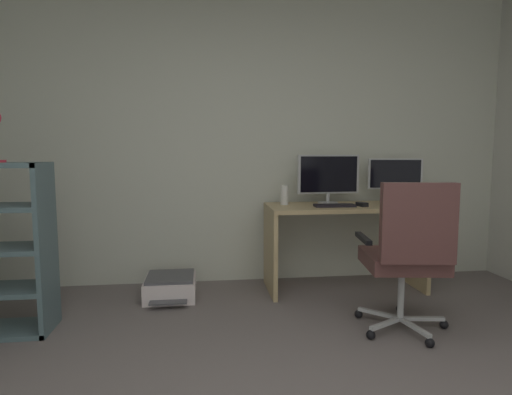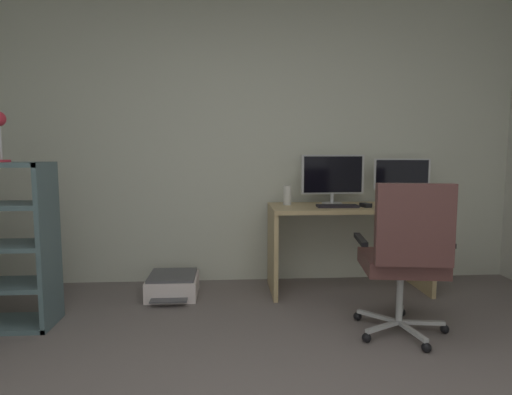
{
  "view_description": "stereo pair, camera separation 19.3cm",
  "coord_description": "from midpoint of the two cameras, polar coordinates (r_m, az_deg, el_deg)",
  "views": [
    {
      "loc": [
        -0.3,
        -1.19,
        1.19
      ],
      "look_at": [
        0.1,
        2.01,
        0.85
      ],
      "focal_mm": 29.5,
      "sensor_mm": 36.0,
      "label": 1
    },
    {
      "loc": [
        -0.11,
        -1.21,
        1.19
      ],
      "look_at": [
        0.1,
        2.01,
        0.85
      ],
      "focal_mm": 29.5,
      "sensor_mm": 36.0,
      "label": 2
    }
  ],
  "objects": [
    {
      "name": "wall_back",
      "position": [
        3.93,
        -0.81,
        7.99
      ],
      "size": [
        5.13,
        0.1,
        2.66
      ],
      "primitive_type": "cube",
      "color": "beige",
      "rests_on": "ground"
    },
    {
      "name": "desk",
      "position": [
        3.74,
        13.8,
        -4.22
      ],
      "size": [
        1.34,
        0.58,
        0.75
      ],
      "color": "tan",
      "rests_on": "ground"
    },
    {
      "name": "monitor_main",
      "position": [
        3.79,
        11.78,
        2.87
      ],
      "size": [
        0.56,
        0.18,
        0.43
      ],
      "color": "#B2B5B7",
      "rests_on": "desk"
    },
    {
      "name": "monitor_secondary",
      "position": [
        4.0,
        20.44,
        2.68
      ],
      "size": [
        0.48,
        0.18,
        0.4
      ],
      "color": "#B2B5B7",
      "rests_on": "desk"
    },
    {
      "name": "keyboard",
      "position": [
        3.58,
        12.5,
        -1.15
      ],
      "size": [
        0.34,
        0.14,
        0.02
      ],
      "primitive_type": "cube",
      "rotation": [
        0.0,
        0.0,
        -0.03
      ],
      "color": "black",
      "rests_on": "desk"
    },
    {
      "name": "computer_mouse",
      "position": [
        3.65,
        16.12,
        -1.0
      ],
      "size": [
        0.09,
        0.11,
        0.03
      ],
      "primitive_type": "cube",
      "rotation": [
        0.0,
        0.0,
        0.29
      ],
      "color": "black",
      "rests_on": "desk"
    },
    {
      "name": "desktop_speaker",
      "position": [
        3.66,
        5.76,
        0.3
      ],
      "size": [
        0.07,
        0.07,
        0.17
      ],
      "primitive_type": "cylinder",
      "color": "silver",
      "rests_on": "desk"
    },
    {
      "name": "office_chair",
      "position": [
        2.88,
        21.44,
        -7.07
      ],
      "size": [
        0.63,
        0.63,
        1.02
      ],
      "color": "#B7BABC",
      "rests_on": "ground"
    },
    {
      "name": "printer",
      "position": [
        3.64,
        -9.72,
        -11.66
      ],
      "size": [
        0.41,
        0.5,
        0.19
      ],
      "color": "silver",
      "rests_on": "ground"
    }
  ]
}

